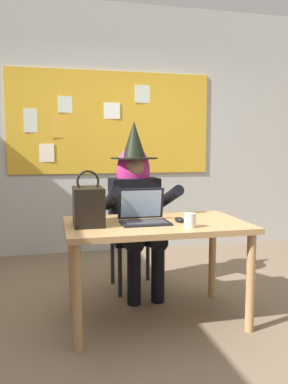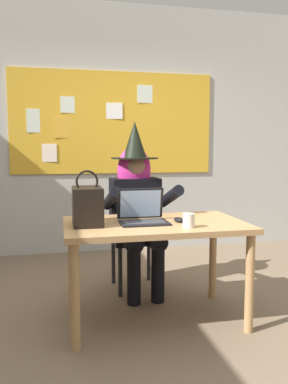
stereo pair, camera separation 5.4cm
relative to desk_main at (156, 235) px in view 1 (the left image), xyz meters
The scene contains 9 objects.
ground_plane 0.64m from the desk_main, 97.84° to the right, with size 24.00×24.00×0.00m, color #75604C.
wall_back_bulletin 2.21m from the desk_main, 90.36° to the left, with size 6.19×2.23×2.94m.
desk_main is the anchor object (origin of this frame).
chair_at_desk 0.76m from the desk_main, 91.31° to the left, with size 0.43×0.43×0.92m.
person_costumed 0.65m from the desk_main, 91.03° to the left, with size 0.61×0.68×1.48m.
laptop 0.17m from the desk_main, behind, with size 0.34×0.27×0.24m.
computer_mouse 0.20m from the desk_main, 10.49° to the right, with size 0.06×0.10×0.03m, color black.
handbag 0.53m from the desk_main, behind, with size 0.20×0.30×0.38m.
coffee_mug 0.32m from the desk_main, 52.93° to the right, with size 0.08×0.08×0.10m, color silver.
Camera 1 is at (-0.69, -2.53, 1.25)m, focal length 36.22 mm.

